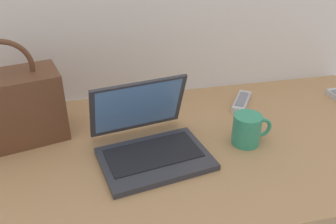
% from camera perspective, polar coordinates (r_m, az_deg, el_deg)
% --- Properties ---
extents(desk, '(1.60, 0.76, 0.03)m').
position_cam_1_polar(desk, '(1.13, 2.71, -5.70)').
color(desk, '#A87A4C').
rests_on(desk, ground).
extents(laptop, '(0.35, 0.34, 0.21)m').
position_cam_1_polar(laptop, '(1.06, -3.10, -4.51)').
color(laptop, '#2D2D33').
rests_on(laptop, desk).
extents(coffee_mug, '(0.13, 0.09, 0.10)m').
position_cam_1_polar(coffee_mug, '(1.12, 12.71, -2.70)').
color(coffee_mug, '#338C66').
rests_on(coffee_mug, desk).
extents(remote_control_near, '(0.13, 0.16, 0.02)m').
position_cam_1_polar(remote_control_near, '(1.37, 11.80, 1.65)').
color(remote_control_near, '#B7B7B7').
rests_on(remote_control_near, desk).
extents(handbag, '(0.33, 0.23, 0.33)m').
position_cam_1_polar(handbag, '(1.18, -23.94, 0.72)').
color(handbag, '#59331E').
rests_on(handbag, desk).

